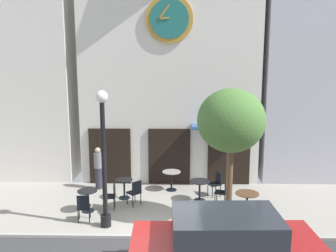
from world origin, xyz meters
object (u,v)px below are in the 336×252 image
cafe_chair_near_tree (112,194)px  parked_car_red (225,246)px  cafe_table_center_right (88,197)px  pedestrian_grey (98,168)px  cafe_table_rightmost (247,199)px  cafe_chair_facing_wall (135,191)px  cafe_chair_under_awning (84,206)px  cafe_table_leftmost (124,186)px  cafe_table_near_curb (171,177)px  street_tree (231,121)px  cafe_chair_right_end (223,190)px  cafe_chair_by_entrance (216,182)px  cafe_table_center (200,186)px  street_lamp (104,159)px

cafe_chair_near_tree → parked_car_red: parked_car_red is taller
cafe_table_center_right → pedestrian_grey: bearing=92.8°
cafe_table_rightmost → cafe_chair_facing_wall: 3.79m
cafe_chair_near_tree → cafe_chair_under_awning: bearing=-124.7°
cafe_table_center_right → cafe_table_leftmost: 1.58m
parked_car_red → cafe_chair_facing_wall: bearing=121.7°
cafe_table_near_curb → cafe_chair_near_tree: bearing=-137.4°
cafe_table_center_right → cafe_table_rightmost: 5.26m
cafe_table_leftmost → pedestrian_grey: (-1.16, 1.00, 0.39)m
cafe_chair_under_awning → street_tree: bearing=0.7°
street_tree → cafe_chair_right_end: size_ratio=4.65×
cafe_chair_by_entrance → pedestrian_grey: bearing=171.9°
cafe_chair_by_entrance → cafe_chair_near_tree: bearing=-160.3°
cafe_table_leftmost → cafe_table_rightmost: cafe_table_rightmost is taller
cafe_chair_right_end → street_tree: bearing=-91.0°
cafe_table_center → cafe_chair_near_tree: 3.14m
street_lamp → cafe_table_leftmost: street_lamp is taller
cafe_table_leftmost → cafe_chair_by_entrance: 3.41m
cafe_table_leftmost → cafe_chair_facing_wall: bearing=-53.6°
cafe_table_center → cafe_chair_facing_wall: bearing=-167.8°
street_lamp → cafe_chair_under_awning: (-0.74, 0.28, -1.57)m
cafe_table_center_right → cafe_chair_under_awning: size_ratio=0.81×
cafe_table_near_curb → pedestrian_grey: (-2.88, 0.13, 0.32)m
pedestrian_grey → parked_car_red: (4.17, -5.76, -0.10)m
cafe_chair_under_awning → parked_car_red: size_ratio=0.21×
cafe_table_leftmost → cafe_chair_by_entrance: (3.40, 0.35, 0.05)m
street_lamp → cafe_table_center_right: size_ratio=5.64×
cafe_table_rightmost → cafe_chair_under_awning: cafe_chair_under_awning is taller
cafe_chair_near_tree → cafe_table_near_curb: bearing=42.6°
cafe_chair_under_awning → cafe_chair_facing_wall: bearing=42.3°
cafe_table_near_curb → pedestrian_grey: bearing=177.5°
cafe_table_center_right → cafe_chair_facing_wall: (1.53, 0.53, 0.03)m
cafe_table_leftmost → cafe_chair_facing_wall: size_ratio=0.80×
cafe_table_center → cafe_chair_facing_wall: size_ratio=0.82×
pedestrian_grey → parked_car_red: 7.11m
street_tree → parked_car_red: size_ratio=0.96×
cafe_table_rightmost → cafe_chair_near_tree: bearing=175.2°
street_tree → cafe_table_rightmost: size_ratio=5.51×
cafe_table_leftmost → cafe_chair_facing_wall: cafe_chair_facing_wall is taller
cafe_table_rightmost → cafe_chair_facing_wall: (-3.73, 0.70, -0.02)m
cafe_table_center → street_lamp: bearing=-144.9°
cafe_chair_right_end → cafe_table_rightmost: bearing=-50.8°
cafe_chair_near_tree → cafe_chair_facing_wall: size_ratio=1.00×
cafe_table_center → cafe_chair_right_end: (0.80, -0.38, -0.00)m
cafe_chair_near_tree → cafe_chair_right_end: size_ratio=1.00×
cafe_table_leftmost → cafe_table_rightmost: size_ratio=0.95×
street_tree → cafe_table_center_right: 5.36m
cafe_chair_near_tree → cafe_chair_under_awning: size_ratio=1.00×
cafe_table_center_right → cafe_table_leftmost: bearing=48.2°
cafe_table_center_right → cafe_chair_under_awning: bearing=-84.7°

